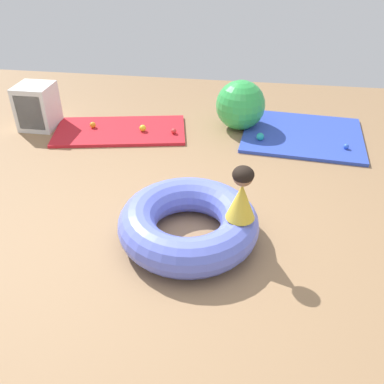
{
  "coord_description": "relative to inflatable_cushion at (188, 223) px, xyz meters",
  "views": [
    {
      "loc": [
        0.57,
        -2.86,
        2.31
      ],
      "look_at": [
        0.13,
        0.06,
        0.34
      ],
      "focal_mm": 38.88,
      "sensor_mm": 36.0,
      "label": 1
    }
  ],
  "objects": [
    {
      "name": "inflatable_cushion",
      "position": [
        0.0,
        0.0,
        0.0
      ],
      "size": [
        1.18,
        1.18,
        0.32
      ],
      "primitive_type": "torus",
      "color": "#6070E5",
      "rests_on": "ground"
    },
    {
      "name": "gym_mat_near_right",
      "position": [
        1.11,
        2.17,
        -0.14
      ],
      "size": [
        1.55,
        1.37,
        0.04
      ],
      "primitive_type": "cube",
      "rotation": [
        0.0,
        0.0,
        -0.08
      ],
      "color": "#2D47B7",
      "rests_on": "ground"
    },
    {
      "name": "play_ball_teal",
      "position": [
        0.58,
        1.9,
        -0.07
      ],
      "size": [
        0.09,
        0.09,
        0.09
      ],
      "primitive_type": "sphere",
      "color": "teal",
      "rests_on": "gym_mat_near_right"
    },
    {
      "name": "play_ball_red",
      "position": [
        -0.49,
        1.92,
        -0.09
      ],
      "size": [
        0.07,
        0.07,
        0.07
      ],
      "primitive_type": "sphere",
      "color": "red",
      "rests_on": "gym_mat_center_rear"
    },
    {
      "name": "storage_cube",
      "position": [
        -2.27,
        1.92,
        0.12
      ],
      "size": [
        0.44,
        0.44,
        0.56
      ],
      "color": "silver",
      "rests_on": "ground"
    },
    {
      "name": "play_ball_orange",
      "position": [
        -1.55,
        1.93,
        -0.08
      ],
      "size": [
        0.08,
        0.08,
        0.08
      ],
      "primitive_type": "sphere",
      "color": "orange",
      "rests_on": "gym_mat_center_rear"
    },
    {
      "name": "play_ball_yellow",
      "position": [
        -0.89,
        1.93,
        -0.08
      ],
      "size": [
        0.08,
        0.08,
        0.08
      ],
      "primitive_type": "sphere",
      "color": "yellow",
      "rests_on": "gym_mat_center_rear"
    },
    {
      "name": "exercise_ball_large",
      "position": [
        0.3,
        2.3,
        0.15
      ],
      "size": [
        0.63,
        0.63,
        0.63
      ],
      "primitive_type": "sphere",
      "color": "green",
      "rests_on": "ground"
    },
    {
      "name": "play_ball_blue",
      "position": [
        1.57,
        1.82,
        -0.09
      ],
      "size": [
        0.06,
        0.06,
        0.06
      ],
      "primitive_type": "sphere",
      "color": "blue",
      "rests_on": "gym_mat_near_right"
    },
    {
      "name": "gym_mat_center_rear",
      "position": [
        -1.19,
        1.94,
        -0.14
      ],
      "size": [
        1.77,
        1.13,
        0.04
      ],
      "primitive_type": "cube",
      "rotation": [
        0.0,
        0.0,
        0.2
      ],
      "color": "red",
      "rests_on": "ground"
    },
    {
      "name": "child_in_yellow",
      "position": [
        0.42,
        -0.06,
        0.38
      ],
      "size": [
        0.25,
        0.25,
        0.46
      ],
      "rotation": [
        0.0,
        0.0,
        0.07
      ],
      "color": "yellow",
      "rests_on": "inflatable_cushion"
    },
    {
      "name": "ground_plane",
      "position": [
        -0.13,
        0.14,
        -0.16
      ],
      "size": [
        8.0,
        8.0,
        0.0
      ],
      "primitive_type": "plane",
      "color": "#93704C"
    }
  ]
}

